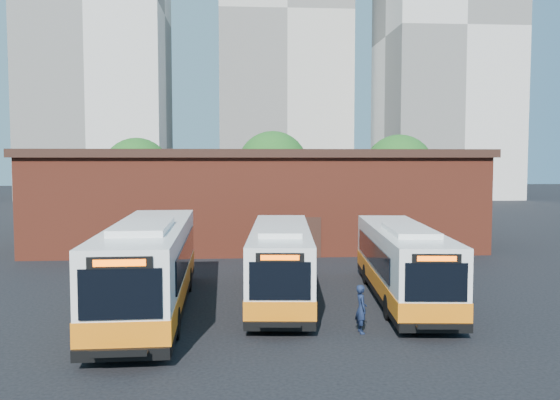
{
  "coord_description": "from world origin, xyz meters",
  "views": [
    {
      "loc": [
        -1.39,
        -20.42,
        5.86
      ],
      "look_at": [
        0.58,
        6.01,
        3.99
      ],
      "focal_mm": 38.0,
      "sensor_mm": 36.0,
      "label": 1
    }
  ],
  "objects": [
    {
      "name": "tower_center",
      "position": [
        7.0,
        86.0,
        30.34
      ],
      "size": [
        22.0,
        20.0,
        61.2
      ],
      "color": "beige",
      "rests_on": "ground"
    },
    {
      "name": "bus_east",
      "position": [
        5.48,
        3.38,
        1.43
      ],
      "size": [
        3.39,
        11.75,
        3.16
      ],
      "rotation": [
        0.0,
        0.0,
        -0.09
      ],
      "color": "white",
      "rests_on": "ground"
    },
    {
      "name": "tree_east",
      "position": [
        13.0,
        31.0,
        4.83
      ],
      "size": [
        6.24,
        6.24,
        7.96
      ],
      "color": "#382314",
      "rests_on": "ground"
    },
    {
      "name": "tower_left",
      "position": [
        -22.0,
        72.0,
        27.84
      ],
      "size": [
        20.0,
        18.0,
        56.2
      ],
      "color": "beige",
      "rests_on": "ground"
    },
    {
      "name": "depot_building",
      "position": [
        0.0,
        20.0,
        3.26
      ],
      "size": [
        28.6,
        12.6,
        6.4
      ],
      "color": "maroon",
      "rests_on": "ground"
    },
    {
      "name": "ground",
      "position": [
        0.0,
        0.0,
        0.0
      ],
      "size": [
        220.0,
        220.0,
        0.0
      ],
      "primitive_type": "plane",
      "color": "black"
    },
    {
      "name": "tower_right",
      "position": [
        30.0,
        68.0,
        24.34
      ],
      "size": [
        18.0,
        18.0,
        49.2
      ],
      "color": "beige",
      "rests_on": "ground"
    },
    {
      "name": "bus_midwest",
      "position": [
        -4.69,
        2.1,
        1.62
      ],
      "size": [
        2.98,
        13.19,
        3.57
      ],
      "rotation": [
        0.0,
        0.0,
        0.02
      ],
      "color": "white",
      "rests_on": "ground"
    },
    {
      "name": "transit_worker",
      "position": [
        2.79,
        -1.14,
        0.82
      ],
      "size": [
        0.43,
        0.62,
        1.63
      ],
      "primitive_type": "imported",
      "rotation": [
        0.0,
        0.0,
        1.64
      ],
      "color": "#121B34",
      "rests_on": "ground"
    },
    {
      "name": "tree_mid",
      "position": [
        2.0,
        34.0,
        5.08
      ],
      "size": [
        6.56,
        6.56,
        8.36
      ],
      "color": "#382314",
      "rests_on": "ground"
    },
    {
      "name": "tree_west",
      "position": [
        -10.0,
        32.0,
        4.64
      ],
      "size": [
        6.0,
        6.0,
        7.65
      ],
      "color": "#382314",
      "rests_on": "ground"
    },
    {
      "name": "bus_mideast",
      "position": [
        0.46,
        3.96,
        1.43
      ],
      "size": [
        3.29,
        11.72,
        3.15
      ],
      "rotation": [
        0.0,
        0.0,
        -0.08
      ],
      "color": "white",
      "rests_on": "ground"
    }
  ]
}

